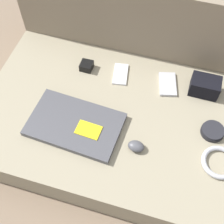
% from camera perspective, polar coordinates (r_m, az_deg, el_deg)
% --- Properties ---
extents(ground_plane, '(8.00, 8.00, 0.00)m').
position_cam_1_polar(ground_plane, '(1.31, 0.00, -3.78)').
color(ground_plane, '#7A6651').
extents(couch_seat, '(1.03, 0.66, 0.14)m').
position_cam_1_polar(couch_seat, '(1.25, 0.00, -2.23)').
color(couch_seat, gray).
rests_on(couch_seat, ground_plane).
extents(couch_backrest, '(1.03, 0.20, 0.46)m').
position_cam_1_polar(couch_backrest, '(1.40, 5.22, 15.96)').
color(couch_backrest, '#7F705B').
rests_on(couch_backrest, ground_plane).
extents(laptop, '(0.35, 0.23, 0.03)m').
position_cam_1_polar(laptop, '(1.17, -6.75, -2.28)').
color(laptop, '#47474C').
rests_on(laptop, couch_seat).
extents(computer_mouse, '(0.06, 0.05, 0.03)m').
position_cam_1_polar(computer_mouse, '(1.11, 4.42, -6.26)').
color(computer_mouse, '#4C4C51').
rests_on(computer_mouse, couch_seat).
extents(speaker_puck, '(0.09, 0.09, 0.02)m').
position_cam_1_polar(speaker_puck, '(1.20, 17.93, -3.34)').
color(speaker_puck, black).
rests_on(speaker_puck, couch_seat).
extents(phone_silver, '(0.09, 0.13, 0.01)m').
position_cam_1_polar(phone_silver, '(1.29, 10.12, 5.05)').
color(phone_silver, '#B7B7BC').
rests_on(phone_silver, couch_seat).
extents(phone_black, '(0.07, 0.12, 0.01)m').
position_cam_1_polar(phone_black, '(1.31, 1.55, 6.95)').
color(phone_black, silver).
rests_on(phone_black, couch_seat).
extents(camera_pouch, '(0.11, 0.08, 0.07)m').
position_cam_1_polar(camera_pouch, '(1.28, 16.62, 4.55)').
color(camera_pouch, black).
rests_on(camera_pouch, couch_seat).
extents(charger_brick, '(0.05, 0.05, 0.03)m').
position_cam_1_polar(charger_brick, '(1.33, -4.67, 8.40)').
color(charger_brick, black).
rests_on(charger_brick, couch_seat).
extents(cable_coil, '(0.13, 0.13, 0.02)m').
position_cam_1_polar(cable_coil, '(1.15, 19.06, -8.69)').
color(cable_coil, '#B2B2B7').
rests_on(cable_coil, couch_seat).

